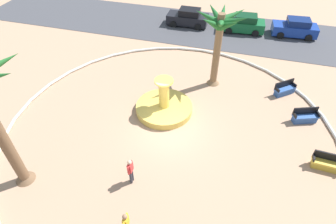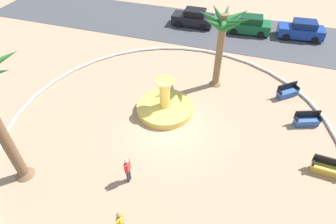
{
  "view_description": "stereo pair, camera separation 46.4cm",
  "coord_description": "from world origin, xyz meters",
  "px_view_note": "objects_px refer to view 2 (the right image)",
  "views": [
    {
      "loc": [
        3.27,
        -11.79,
        12.47
      ],
      "look_at": [
        -0.25,
        0.48,
        1.0
      ],
      "focal_mm": 30.08,
      "sensor_mm": 36.0,
      "label": 1
    },
    {
      "loc": [
        3.72,
        -11.66,
        12.47
      ],
      "look_at": [
        -0.25,
        0.48,
        1.0
      ],
      "focal_mm": 30.08,
      "sensor_mm": 36.0,
      "label": 2
    }
  ],
  "objects_px": {
    "bench_east": "(327,169)",
    "person_pedestrian_stroll": "(128,169)",
    "fountain": "(165,107)",
    "parked_car_third": "(301,30)",
    "parked_car_leftmost": "(193,18)",
    "parked_car_second": "(249,25)",
    "person_cyclist_helmet": "(121,223)",
    "bench_southeast": "(307,121)",
    "bench_west": "(287,92)",
    "palm_tree_near_fountain": "(223,32)"
  },
  "relations": [
    {
      "from": "fountain",
      "to": "bench_west",
      "type": "height_order",
      "value": "fountain"
    },
    {
      "from": "bench_east",
      "to": "person_pedestrian_stroll",
      "type": "bearing_deg",
      "value": -159.34
    },
    {
      "from": "person_pedestrian_stroll",
      "to": "bench_west",
      "type": "bearing_deg",
      "value": 52.05
    },
    {
      "from": "parked_car_leftmost",
      "to": "bench_southeast",
      "type": "bearing_deg",
      "value": -48.54
    },
    {
      "from": "palm_tree_near_fountain",
      "to": "parked_car_leftmost",
      "type": "bearing_deg",
      "value": 114.12
    },
    {
      "from": "person_pedestrian_stroll",
      "to": "parked_car_second",
      "type": "relative_size",
      "value": 0.41
    },
    {
      "from": "fountain",
      "to": "parked_car_leftmost",
      "type": "distance_m",
      "value": 13.25
    },
    {
      "from": "parked_car_second",
      "to": "parked_car_third",
      "type": "xyz_separation_m",
      "value": [
        4.72,
        0.42,
        0.0
      ]
    },
    {
      "from": "bench_southeast",
      "to": "parked_car_second",
      "type": "distance_m",
      "value": 12.76
    },
    {
      "from": "bench_southeast",
      "to": "parked_car_third",
      "type": "xyz_separation_m",
      "value": [
        -0.17,
        12.19,
        0.43
      ]
    },
    {
      "from": "bench_east",
      "to": "fountain",
      "type": "bearing_deg",
      "value": 167.96
    },
    {
      "from": "bench_west",
      "to": "person_cyclist_helmet",
      "type": "distance_m",
      "value": 14.28
    },
    {
      "from": "bench_west",
      "to": "person_pedestrian_stroll",
      "type": "bearing_deg",
      "value": -127.95
    },
    {
      "from": "bench_southeast",
      "to": "fountain",
      "type": "bearing_deg",
      "value": -170.47
    },
    {
      "from": "bench_east",
      "to": "parked_car_leftmost",
      "type": "height_order",
      "value": "parked_car_leftmost"
    },
    {
      "from": "parked_car_second",
      "to": "person_cyclist_helmet",
      "type": "bearing_deg",
      "value": -98.19
    },
    {
      "from": "parked_car_third",
      "to": "bench_west",
      "type": "bearing_deg",
      "value": -96.07
    },
    {
      "from": "palm_tree_near_fountain",
      "to": "bench_east",
      "type": "xyz_separation_m",
      "value": [
        7.1,
        -6.08,
        -3.82
      ]
    },
    {
      "from": "person_cyclist_helmet",
      "to": "parked_car_second",
      "type": "distance_m",
      "value": 21.91
    },
    {
      "from": "bench_east",
      "to": "person_cyclist_helmet",
      "type": "relative_size",
      "value": 0.96
    },
    {
      "from": "person_pedestrian_stroll",
      "to": "parked_car_leftmost",
      "type": "relative_size",
      "value": 0.42
    },
    {
      "from": "parked_car_leftmost",
      "to": "fountain",
      "type": "bearing_deg",
      "value": -83.68
    },
    {
      "from": "bench_east",
      "to": "parked_car_second",
      "type": "xyz_separation_m",
      "value": [
        -5.77,
        15.34,
        0.43
      ]
    },
    {
      "from": "fountain",
      "to": "person_pedestrian_stroll",
      "type": "distance_m",
      "value": 5.79
    },
    {
      "from": "person_cyclist_helmet",
      "to": "person_pedestrian_stroll",
      "type": "distance_m",
      "value": 2.8
    },
    {
      "from": "palm_tree_near_fountain",
      "to": "bench_east",
      "type": "bearing_deg",
      "value": -40.58
    },
    {
      "from": "person_cyclist_helmet",
      "to": "person_pedestrian_stroll",
      "type": "xyz_separation_m",
      "value": [
        -0.87,
        2.66,
        -0.01
      ]
    },
    {
      "from": "bench_east",
      "to": "person_cyclist_helmet",
      "type": "height_order",
      "value": "person_cyclist_helmet"
    },
    {
      "from": "fountain",
      "to": "bench_east",
      "type": "xyz_separation_m",
      "value": [
        9.74,
        -2.08,
        0.0
      ]
    },
    {
      "from": "bench_east",
      "to": "person_pedestrian_stroll",
      "type": "xyz_separation_m",
      "value": [
        -9.76,
        -3.68,
        0.59
      ]
    },
    {
      "from": "palm_tree_near_fountain",
      "to": "bench_southeast",
      "type": "height_order",
      "value": "palm_tree_near_fountain"
    },
    {
      "from": "person_cyclist_helmet",
      "to": "parked_car_third",
      "type": "xyz_separation_m",
      "value": [
        7.84,
        22.1,
        -0.17
      ]
    },
    {
      "from": "person_pedestrian_stroll",
      "to": "bench_southeast",
      "type": "bearing_deg",
      "value": 39.21
    },
    {
      "from": "bench_east",
      "to": "bench_southeast",
      "type": "bearing_deg",
      "value": 103.93
    },
    {
      "from": "fountain",
      "to": "person_cyclist_helmet",
      "type": "relative_size",
      "value": 2.19
    },
    {
      "from": "person_pedestrian_stroll",
      "to": "parked_car_third",
      "type": "height_order",
      "value": "person_pedestrian_stroll"
    },
    {
      "from": "bench_east",
      "to": "person_pedestrian_stroll",
      "type": "relative_size",
      "value": 0.97
    },
    {
      "from": "person_pedestrian_stroll",
      "to": "parked_car_third",
      "type": "xyz_separation_m",
      "value": [
        8.71,
        19.44,
        -0.16
      ]
    },
    {
      "from": "parked_car_second",
      "to": "palm_tree_near_fountain",
      "type": "bearing_deg",
      "value": -98.14
    },
    {
      "from": "bench_southeast",
      "to": "person_cyclist_helmet",
      "type": "height_order",
      "value": "person_cyclist_helmet"
    },
    {
      "from": "palm_tree_near_fountain",
      "to": "parked_car_third",
      "type": "height_order",
      "value": "palm_tree_near_fountain"
    },
    {
      "from": "bench_east",
      "to": "bench_west",
      "type": "height_order",
      "value": "same"
    },
    {
      "from": "person_pedestrian_stroll",
      "to": "person_cyclist_helmet",
      "type": "bearing_deg",
      "value": -71.91
    },
    {
      "from": "fountain",
      "to": "palm_tree_near_fountain",
      "type": "distance_m",
      "value": 6.13
    },
    {
      "from": "parked_car_leftmost",
      "to": "parked_car_second",
      "type": "bearing_deg",
      "value": 1.08
    },
    {
      "from": "parked_car_second",
      "to": "parked_car_third",
      "type": "distance_m",
      "value": 4.74
    },
    {
      "from": "person_pedestrian_stroll",
      "to": "parked_car_second",
      "type": "bearing_deg",
      "value": 78.15
    },
    {
      "from": "bench_west",
      "to": "person_pedestrian_stroll",
      "type": "xyz_separation_m",
      "value": [
        -7.7,
        -9.87,
        0.59
      ]
    },
    {
      "from": "fountain",
      "to": "parked_car_third",
      "type": "xyz_separation_m",
      "value": [
        8.69,
        13.68,
        0.44
      ]
    },
    {
      "from": "person_cyclist_helmet",
      "to": "parked_car_second",
      "type": "height_order",
      "value": "person_cyclist_helmet"
    }
  ]
}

